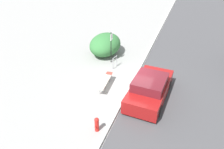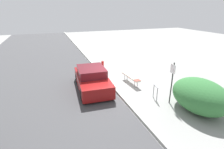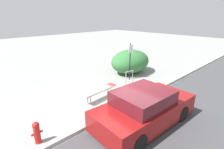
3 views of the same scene
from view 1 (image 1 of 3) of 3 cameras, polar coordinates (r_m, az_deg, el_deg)
ground_plane at (r=13.26m, az=4.53°, el=-3.55°), size 60.00×60.00×0.00m
road_strip at (r=13.19m, az=26.73°, el=-7.60°), size 60.00×10.00×0.01m
curb at (r=13.23m, az=4.54°, el=-3.32°), size 60.00×0.20×0.13m
bench at (r=13.04m, az=-1.77°, el=-1.59°), size 1.99×0.51×0.54m
bike_rack at (r=15.16m, az=0.74°, el=3.55°), size 0.55×0.15×0.83m
sign_post at (r=15.46m, az=-0.22°, el=7.77°), size 0.36×0.08×2.30m
fire_hydrant at (r=10.30m, az=-4.00°, el=-12.76°), size 0.36×0.22×0.77m
shrub_hedge at (r=16.93m, az=-1.77°, el=7.82°), size 3.03×2.27×1.63m
parked_car_near at (r=12.26m, az=9.83°, el=-3.61°), size 4.22×2.07×1.38m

